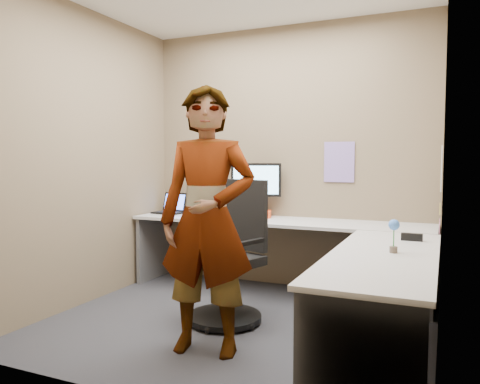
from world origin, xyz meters
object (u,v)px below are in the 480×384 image
at_px(desk, 302,248).
at_px(person, 207,220).
at_px(office_chair, 230,264).
at_px(monitor, 256,183).

distance_m(desk, person, 1.08).
bearing_deg(office_chair, desk, 50.46).
bearing_deg(office_chair, person, -61.15).
xyz_separation_m(monitor, office_chair, (0.20, -1.06, -0.62)).
bearing_deg(desk, office_chair, -147.74).
bearing_deg(monitor, desk, -63.82).
distance_m(monitor, office_chair, 1.25).
bearing_deg(monitor, person, -97.08).
height_order(desk, monitor, monitor).
distance_m(monitor, person, 1.72).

